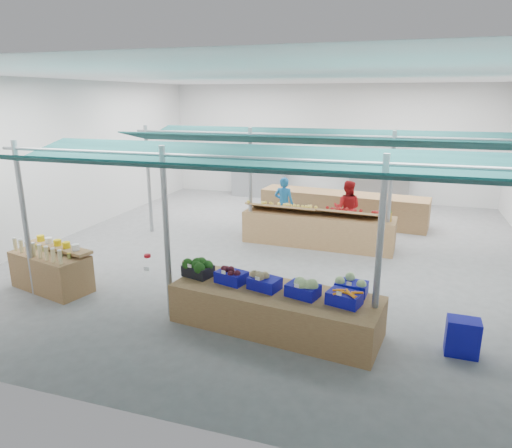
# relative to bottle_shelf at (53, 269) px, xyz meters

# --- Properties ---
(floor) EXTENTS (13.00, 13.00, 0.00)m
(floor) POSITION_rel_bottle_shelf_xyz_m (3.80, 3.67, -0.41)
(floor) COLOR slate
(floor) RESTS_ON ground
(hall) EXTENTS (13.00, 13.00, 13.00)m
(hall) POSITION_rel_bottle_shelf_xyz_m (3.80, 5.10, 2.23)
(hall) COLOR silver
(hall) RESTS_ON ground
(pole_grid) EXTENTS (10.00, 4.60, 3.00)m
(pole_grid) POSITION_rel_bottle_shelf_xyz_m (4.55, 1.92, 1.40)
(pole_grid) COLOR gray
(pole_grid) RESTS_ON floor
(awnings) EXTENTS (9.50, 7.08, 0.30)m
(awnings) POSITION_rel_bottle_shelf_xyz_m (4.55, 1.92, 2.37)
(awnings) COLOR black
(awnings) RESTS_ON pole_grid
(back_shelving_left) EXTENTS (2.00, 0.50, 2.00)m
(back_shelving_left) POSITION_rel_bottle_shelf_xyz_m (1.30, 9.67, 0.59)
(back_shelving_left) COLOR #B23F33
(back_shelving_left) RESTS_ON floor
(back_shelving_right) EXTENTS (2.00, 0.50, 2.00)m
(back_shelving_right) POSITION_rel_bottle_shelf_xyz_m (5.80, 9.67, 0.59)
(back_shelving_right) COLOR #B23F33
(back_shelving_right) RESTS_ON floor
(bottle_shelf) EXTENTS (1.82, 1.38, 1.03)m
(bottle_shelf) POSITION_rel_bottle_shelf_xyz_m (0.00, 0.00, 0.00)
(bottle_shelf) COLOR brown
(bottle_shelf) RESTS_ON floor
(veg_counter) EXTENTS (3.59, 1.62, 0.67)m
(veg_counter) POSITION_rel_bottle_shelf_xyz_m (4.69, -0.23, -0.08)
(veg_counter) COLOR brown
(veg_counter) RESTS_ON floor
(fruit_counter) EXTENTS (3.91, 1.08, 0.83)m
(fruit_counter) POSITION_rel_bottle_shelf_xyz_m (4.57, 4.40, 0.00)
(fruit_counter) COLOR brown
(fruit_counter) RESTS_ON floor
(far_counter) EXTENTS (5.13, 1.58, 0.91)m
(far_counter) POSITION_rel_bottle_shelf_xyz_m (4.88, 6.87, 0.04)
(far_counter) COLOR brown
(far_counter) RESTS_ON floor
(crate_stack) EXTENTS (0.48, 0.35, 0.57)m
(crate_stack) POSITION_rel_bottle_shelf_xyz_m (7.59, -0.15, -0.13)
(crate_stack) COLOR #0D0D8F
(crate_stack) RESTS_ON floor
(vendor_left) EXTENTS (0.58, 0.39, 1.55)m
(vendor_left) POSITION_rel_bottle_shelf_xyz_m (3.37, 5.50, 0.36)
(vendor_left) COLOR #1961A5
(vendor_left) RESTS_ON floor
(vendor_right) EXTENTS (0.78, 0.62, 1.55)m
(vendor_right) POSITION_rel_bottle_shelf_xyz_m (5.17, 5.50, 0.36)
(vendor_right) COLOR #A41417
(vendor_right) RESTS_ON floor
(crate_broccoli) EXTENTS (0.58, 0.47, 0.35)m
(crate_broccoli) POSITION_rel_bottle_shelf_xyz_m (3.22, -0.02, 0.42)
(crate_broccoli) COLOR black
(crate_broccoli) RESTS_ON veg_counter
(crate_beets) EXTENTS (0.58, 0.47, 0.29)m
(crate_beets) POSITION_rel_bottle_shelf_xyz_m (3.88, -0.11, 0.39)
(crate_beets) COLOR #0D0D8F
(crate_beets) RESTS_ON veg_counter
(crate_celeriac) EXTENTS (0.58, 0.47, 0.31)m
(crate_celeriac) POSITION_rel_bottle_shelf_xyz_m (4.50, -0.20, 0.40)
(crate_celeriac) COLOR #0D0D8F
(crate_celeriac) RESTS_ON veg_counter
(crate_cabbage) EXTENTS (0.58, 0.47, 0.35)m
(crate_cabbage) POSITION_rel_bottle_shelf_xyz_m (5.17, -0.29, 0.42)
(crate_cabbage) COLOR #0D0D8F
(crate_cabbage) RESTS_ON veg_counter
(crate_carrots) EXTENTS (0.58, 0.47, 0.29)m
(crate_carrots) POSITION_rel_bottle_shelf_xyz_m (5.84, -0.38, 0.37)
(crate_carrots) COLOR #0D0D8F
(crate_carrots) RESTS_ON veg_counter
(sparrow) EXTENTS (0.12, 0.09, 0.11)m
(sparrow) POSITION_rel_bottle_shelf_xyz_m (3.05, -0.12, 0.51)
(sparrow) COLOR brown
(sparrow) RESTS_ON crate_broccoli
(pole_ribbon) EXTENTS (0.12, 0.12, 0.28)m
(pole_ribbon) POSITION_rel_bottle_shelf_xyz_m (2.45, -0.41, 0.67)
(pole_ribbon) COLOR red
(pole_ribbon) RESTS_ON pole_grid
(apple_heap_yellow) EXTENTS (1.95, 0.85, 0.27)m
(apple_heap_yellow) POSITION_rel_bottle_shelf_xyz_m (3.64, 4.35, 0.58)
(apple_heap_yellow) COLOR #997247
(apple_heap_yellow) RESTS_ON fruit_counter
(apple_heap_red) EXTENTS (1.55, 0.82, 0.27)m
(apple_heap_red) POSITION_rel_bottle_shelf_xyz_m (5.35, 4.28, 0.58)
(apple_heap_red) COLOR #997247
(apple_heap_red) RESTS_ON fruit_counter
(pineapple) EXTENTS (0.14, 0.14, 0.39)m
(pineapple) POSITION_rel_bottle_shelf_xyz_m (6.32, 4.24, 0.60)
(pineapple) COLOR #8C6019
(pineapple) RESTS_ON fruit_counter
(crate_extra) EXTENTS (0.53, 0.43, 0.32)m
(crate_extra) POSITION_rel_bottle_shelf_xyz_m (5.90, 0.05, 0.41)
(crate_extra) COLOR #0D0D8F
(crate_extra) RESTS_ON veg_counter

